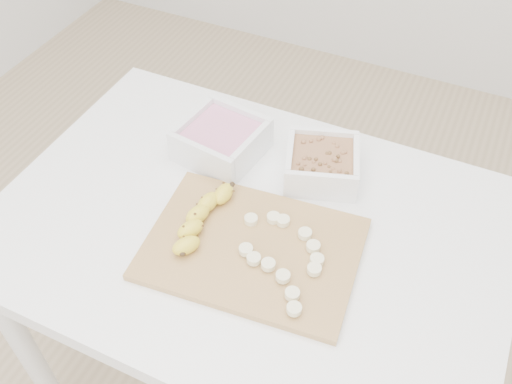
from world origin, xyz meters
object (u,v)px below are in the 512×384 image
at_px(bowl_yogurt, 221,139).
at_px(banana, 201,219).
at_px(table, 250,253).
at_px(bowl_granola, 322,163).
at_px(cutting_board, 252,248).

relative_size(bowl_yogurt, banana, 0.98).
height_order(table, bowl_yogurt, bowl_yogurt).
xyz_separation_m(bowl_yogurt, bowl_granola, (0.22, 0.03, -0.00)).
height_order(cutting_board, banana, banana).
relative_size(bowl_yogurt, cutting_board, 0.47).
relative_size(table, banana, 5.32).
bearing_deg(bowl_granola, table, -113.34).
height_order(table, cutting_board, cutting_board).
height_order(table, bowl_granola, bowl_granola).
bearing_deg(banana, table, 47.44).
distance_m(table, bowl_yogurt, 0.25).
xyz_separation_m(table, banana, (-0.08, -0.05, 0.13)).
relative_size(cutting_board, banana, 2.07).
bearing_deg(banana, bowl_yogurt, 119.81).
relative_size(table, bowl_yogurt, 5.45).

